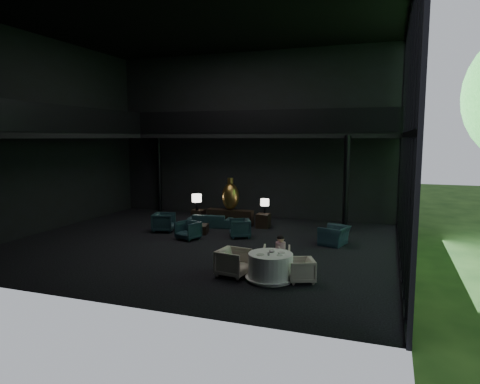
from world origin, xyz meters
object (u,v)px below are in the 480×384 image
(dining_chair_west, at_px, (233,260))
(child, at_px, (281,246))
(side_table_right, at_px, (263,221))
(sofa, at_px, (210,219))
(table_lamp_left, at_px, (197,199))
(dining_chair_north, at_px, (277,257))
(console, at_px, (230,217))
(dining_chair_east, at_px, (301,270))
(coffee_table, at_px, (198,229))
(lounge_armchair_east, at_px, (240,227))
(dining_table, at_px, (270,268))
(lounge_armchair_west, at_px, (164,220))
(window_armchair, at_px, (335,233))
(table_lamp_right, at_px, (265,203))
(bronze_urn, at_px, (230,196))
(side_table_left, at_px, (198,216))
(lounge_armchair_south, at_px, (188,229))

(dining_chair_west, height_order, child, child)
(side_table_right, relative_size, dining_chair_west, 0.67)
(sofa, bearing_deg, table_lamp_left, -40.80)
(dining_chair_north, xyz_separation_m, child, (0.10, 0.04, 0.34))
(console, height_order, dining_chair_east, console)
(coffee_table, height_order, dining_chair_west, dining_chair_west)
(side_table_right, relative_size, lounge_armchair_east, 0.74)
(sofa, relative_size, dining_table, 1.27)
(lounge_armchair_west, relative_size, window_armchair, 0.92)
(lounge_armchair_west, distance_m, dining_chair_west, 6.45)
(table_lamp_right, xyz_separation_m, sofa, (-2.26, -0.79, -0.71))
(dining_chair_east, bearing_deg, table_lamp_right, -178.47)
(bronze_urn, distance_m, lounge_armchair_east, 2.74)
(table_lamp_left, relative_size, dining_chair_north, 0.87)
(console, height_order, child, child)
(side_table_left, bearing_deg, table_lamp_right, -0.07)
(table_lamp_left, bearing_deg, side_table_right, -1.17)
(side_table_right, distance_m, dining_chair_west, 6.60)
(sofa, xyz_separation_m, dining_table, (4.37, -5.97, -0.02))
(dining_chair_west, bearing_deg, lounge_armchair_west, 55.10)
(sofa, bearing_deg, table_lamp_right, -167.47)
(dining_chair_east, bearing_deg, side_table_left, -159.58)
(lounge_armchair_east, xyz_separation_m, dining_chair_west, (1.37, -4.46, 0.04))
(window_armchair, xyz_separation_m, child, (-1.13, -3.66, 0.31))
(table_lamp_left, height_order, coffee_table, table_lamp_left)
(lounge_armchair_east, xyz_separation_m, dining_table, (2.46, -4.48, -0.09))
(side_table_right, height_order, sofa, sofa)
(child, bearing_deg, bronze_urn, -57.32)
(table_lamp_left, bearing_deg, lounge_armchair_east, -36.77)
(console, relative_size, dining_chair_north, 2.50)
(lounge_armchair_west, relative_size, lounge_armchair_east, 1.16)
(console, relative_size, lounge_armchair_west, 2.22)
(dining_table, distance_m, dining_chair_east, 0.84)
(dining_chair_north, bearing_deg, table_lamp_left, -60.32)
(lounge_armchair_south, bearing_deg, side_table_left, 126.64)
(lounge_armchair_west, relative_size, dining_chair_north, 1.13)
(table_lamp_right, height_order, dining_chair_east, table_lamp_right)
(sofa, bearing_deg, coffee_table, 84.71)
(console, height_order, dining_table, dining_table)
(table_lamp_right, relative_size, lounge_armchair_east, 0.76)
(sofa, distance_m, lounge_armchair_east, 2.42)
(dining_chair_west, relative_size, child, 1.46)
(table_lamp_left, bearing_deg, side_table_left, 90.00)
(table_lamp_left, relative_size, sofa, 0.42)
(table_lamp_right, bearing_deg, dining_chair_east, -66.17)
(table_lamp_left, height_order, dining_chair_east, table_lamp_left)
(table_lamp_right, height_order, dining_chair_north, table_lamp_right)
(dining_chair_east, bearing_deg, coffee_table, -153.28)
(side_table_right, height_order, dining_chair_west, dining_chair_west)
(dining_chair_north, bearing_deg, coffee_table, -54.04)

